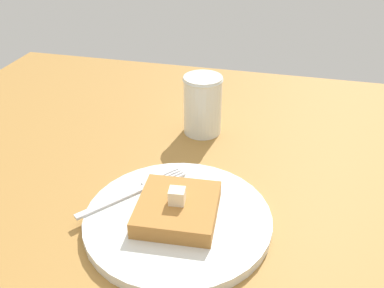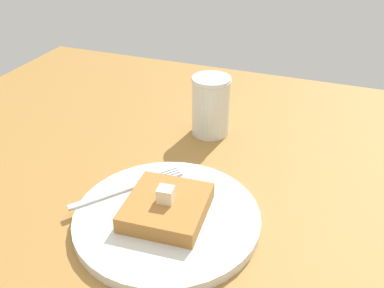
% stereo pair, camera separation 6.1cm
% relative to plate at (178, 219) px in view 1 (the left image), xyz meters
% --- Properties ---
extents(table_surface, '(1.12, 1.12, 0.02)m').
position_rel_plate_xyz_m(table_surface, '(0.03, -0.04, -0.02)').
color(table_surface, '#A17235').
rests_on(table_surface, ground).
extents(plate, '(0.23, 0.23, 0.01)m').
position_rel_plate_xyz_m(plate, '(0.00, 0.00, 0.00)').
color(plate, silver).
rests_on(plate, table_surface).
extents(toast_slice_center, '(0.10, 0.11, 0.02)m').
position_rel_plate_xyz_m(toast_slice_center, '(-0.00, -0.00, 0.02)').
color(toast_slice_center, '#A96F33').
rests_on(toast_slice_center, plate).
extents(butter_pat_primary, '(0.02, 0.02, 0.02)m').
position_rel_plate_xyz_m(butter_pat_primary, '(-0.00, -0.00, 0.04)').
color(butter_pat_primary, '#F8ECCB').
rests_on(butter_pat_primary, toast_slice_center).
extents(fork, '(0.11, 0.13, 0.00)m').
position_rel_plate_xyz_m(fork, '(-0.06, 0.03, 0.01)').
color(fork, silver).
rests_on(fork, plate).
extents(syrup_jar, '(0.07, 0.07, 0.10)m').
position_rel_plate_xyz_m(syrup_jar, '(-0.02, 0.23, 0.04)').
color(syrup_jar, '#3A190A').
rests_on(syrup_jar, table_surface).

